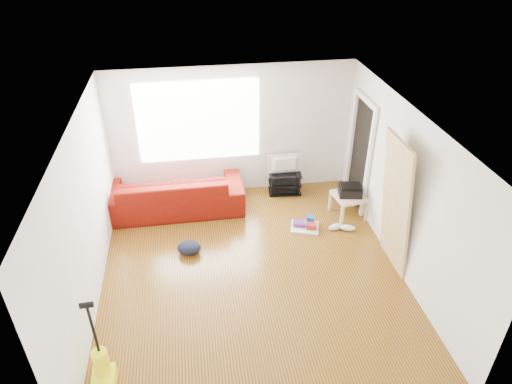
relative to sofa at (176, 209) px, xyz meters
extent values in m
cube|color=#4B2A13|center=(1.15, -1.95, 0.00)|extent=(4.50, 5.00, 0.01)
cube|color=silver|center=(1.15, -1.95, 2.50)|extent=(4.50, 5.00, 0.01)
cube|color=white|center=(1.15, 0.55, 1.25)|extent=(4.50, 0.01, 2.50)
cube|color=white|center=(1.15, -4.45, 1.25)|extent=(4.50, 0.01, 2.50)
cube|color=white|center=(-1.10, -1.95, 1.25)|extent=(0.01, 5.00, 2.50)
cube|color=white|center=(3.40, -1.95, 1.25)|extent=(0.01, 5.00, 2.50)
cube|color=white|center=(0.55, 0.53, 1.50)|extent=(2.20, 0.01, 1.50)
cube|color=white|center=(3.36, -0.70, 1.00)|extent=(0.06, 0.08, 2.00)
cube|color=white|center=(3.36, 0.20, 1.00)|extent=(0.06, 0.08, 2.00)
cube|color=white|center=(3.36, -0.25, 2.04)|extent=(0.06, 0.98, 0.08)
cube|color=black|center=(3.40, -0.25, 1.00)|extent=(0.01, 0.86, 1.98)
imported|color=#430A07|center=(0.00, 0.00, 0.00)|extent=(2.52, 0.98, 0.73)
cube|color=black|center=(2.13, 0.27, 0.03)|extent=(0.65, 0.41, 0.02)
cube|color=black|center=(2.13, 0.27, 0.22)|extent=(0.65, 0.41, 0.02)
cube|color=black|center=(2.13, 0.27, 0.42)|extent=(0.65, 0.41, 0.02)
cylinder|color=black|center=(1.84, 0.15, 0.21)|extent=(0.02, 0.02, 0.43)
cylinder|color=black|center=(1.87, 0.44, 0.21)|extent=(0.02, 0.02, 0.43)
cylinder|color=black|center=(2.39, 0.10, 0.21)|extent=(0.02, 0.02, 0.43)
cylinder|color=black|center=(2.42, 0.39, 0.21)|extent=(0.02, 0.02, 0.43)
imported|color=black|center=(2.13, 0.27, 0.62)|extent=(0.67, 0.09, 0.38)
cube|color=beige|center=(3.10, -0.68, 0.41)|extent=(0.60, 0.60, 0.05)
cube|color=beige|center=(2.90, -0.95, 0.19)|extent=(0.05, 0.05, 0.39)
cube|color=beige|center=(2.83, -0.47, 0.19)|extent=(0.05, 0.05, 0.39)
cube|color=beige|center=(3.38, -0.88, 0.19)|extent=(0.05, 0.05, 0.39)
cube|color=beige|center=(3.30, -0.40, 0.19)|extent=(0.05, 0.05, 0.39)
cube|color=black|center=(3.10, -0.68, 0.52)|extent=(0.44, 0.36, 0.17)
cube|color=black|center=(3.10, -0.68, 0.62)|extent=(0.39, 0.32, 0.04)
cylinder|color=navy|center=(0.53, -0.20, 0.00)|extent=(0.38, 0.38, 0.31)
cylinder|color=white|center=(0.53, -0.21, 0.21)|extent=(0.12, 0.12, 0.11)
cube|color=white|center=(2.24, -0.95, 0.02)|extent=(0.57, 0.50, 0.04)
cube|color=#A3221D|center=(2.34, -1.03, 0.09)|extent=(0.20, 0.16, 0.10)
cube|color=#592679|center=(2.14, -0.90, 0.08)|extent=(0.24, 0.21, 0.08)
cube|color=#104CAC|center=(2.35, -0.85, 0.11)|extent=(0.16, 0.15, 0.13)
ellipsoid|color=black|center=(0.21, -1.32, 0.00)|extent=(0.45, 0.40, 0.21)
ellipsoid|color=silver|center=(2.75, -1.07, 0.05)|extent=(0.29, 0.18, 0.11)
ellipsoid|color=silver|center=(2.95, -1.13, 0.05)|extent=(0.29, 0.20, 0.11)
cube|color=#FBF811|center=(-0.85, -3.57, 0.08)|extent=(0.27, 0.30, 0.17)
cylinder|color=#FBF811|center=(-0.85, -3.53, 0.33)|extent=(0.18, 0.18, 0.32)
cylinder|color=black|center=(-0.85, -3.50, 0.83)|extent=(0.03, 0.03, 0.69)
cube|color=black|center=(-0.85, -3.50, 1.21)|extent=(0.15, 0.04, 0.06)
cube|color=#9D7F5D|center=(3.28, -2.02, 0.00)|extent=(0.27, 0.86, 2.14)
camera|label=1|loc=(0.39, -7.19, 4.78)|focal=32.00mm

